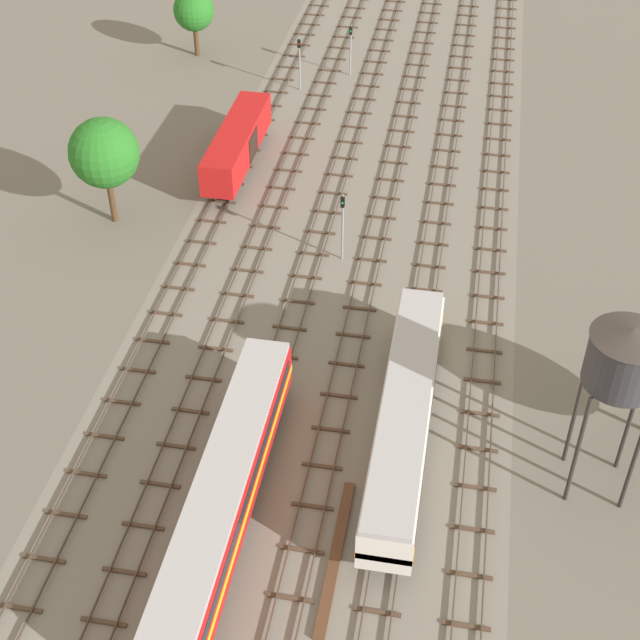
% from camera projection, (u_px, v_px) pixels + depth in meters
% --- Properties ---
extents(ground_plane, '(480.00, 480.00, 0.00)m').
position_uv_depth(ground_plane, '(360.00, 193.00, 76.87)').
color(ground_plane, slate).
extents(ballast_bed, '(26.21, 176.00, 0.01)m').
position_uv_depth(ballast_bed, '(360.00, 193.00, 76.87)').
color(ballast_bed, gray).
rests_on(ballast_bed, ground).
extents(track_far_left, '(2.40, 126.00, 0.29)m').
position_uv_depth(track_far_left, '(235.00, 174.00, 79.08)').
color(track_far_left, '#47382D').
rests_on(track_far_left, ground).
extents(track_left, '(2.40, 126.00, 0.29)m').
position_uv_depth(track_left, '(285.00, 179.00, 78.47)').
color(track_left, '#47382D').
rests_on(track_left, ground).
extents(track_centre_left, '(2.40, 126.00, 0.29)m').
position_uv_depth(track_centre_left, '(336.00, 183.00, 77.86)').
color(track_centre_left, '#47382D').
rests_on(track_centre_left, ground).
extents(track_centre, '(2.40, 126.00, 0.29)m').
position_uv_depth(track_centre, '(388.00, 188.00, 77.24)').
color(track_centre, '#47382D').
rests_on(track_centre, ground).
extents(track_centre_right, '(2.40, 126.00, 0.29)m').
position_uv_depth(track_centre_right, '(441.00, 193.00, 76.63)').
color(track_centre_right, '#47382D').
rests_on(track_centre_right, ground).
extents(track_right, '(2.40, 126.00, 0.29)m').
position_uv_depth(track_right, '(494.00, 198.00, 76.01)').
color(track_right, '#47382D').
rests_on(track_right, ground).
extents(passenger_coach_centre_left_nearest, '(2.96, 22.00, 3.80)m').
position_uv_depth(passenger_coach_centre_left_nearest, '(223.00, 494.00, 48.46)').
color(passenger_coach_centre_left_nearest, red).
rests_on(passenger_coach_centre_left_nearest, ground).
extents(diesel_railcar_centre_right_near, '(2.96, 20.50, 3.80)m').
position_uv_depth(diesel_railcar_centre_right_near, '(405.00, 414.00, 53.09)').
color(diesel_railcar_centre_right_near, white).
rests_on(diesel_railcar_centre_right_near, ground).
extents(freight_boxcar_far_left_mid, '(2.87, 14.00, 3.60)m').
position_uv_depth(freight_boxcar_far_left_mid, '(237.00, 143.00, 78.60)').
color(freight_boxcar_far_left_mid, red).
rests_on(freight_boxcar_far_left_mid, ground).
extents(water_tower, '(4.18, 4.18, 11.42)m').
position_uv_depth(water_tower, '(626.00, 359.00, 46.46)').
color(water_tower, '#2D2826').
rests_on(water_tower, ground).
extents(signal_post_nearest, '(0.28, 0.47, 5.38)m').
position_uv_depth(signal_post_nearest, '(299.00, 57.00, 90.07)').
color(signal_post_nearest, gray).
rests_on(signal_post_nearest, ground).
extents(signal_post_near, '(0.28, 0.47, 5.29)m').
position_uv_depth(signal_post_near, '(351.00, 44.00, 92.77)').
color(signal_post_near, gray).
rests_on(signal_post_near, ground).
extents(signal_post_mid, '(0.28, 0.47, 5.63)m').
position_uv_depth(signal_post_mid, '(343.00, 220.00, 67.26)').
color(signal_post_mid, gray).
rests_on(signal_post_mid, ground).
extents(lineside_tree_0, '(5.44, 5.44, 8.83)m').
position_uv_depth(lineside_tree_0, '(104.00, 153.00, 69.81)').
color(lineside_tree_0, '#4C331E').
rests_on(lineside_tree_0, ground).
extents(lineside_tree_2, '(4.28, 4.28, 7.03)m').
position_uv_depth(lineside_tree_2, '(194.00, 11.00, 95.80)').
color(lineside_tree_2, '#4C331E').
rests_on(lineside_tree_2, ground).
extents(spare_rail_bundle, '(0.60, 10.00, 0.24)m').
position_uv_depth(spare_rail_bundle, '(335.00, 556.00, 48.42)').
color(spare_rail_bundle, brown).
rests_on(spare_rail_bundle, ground).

